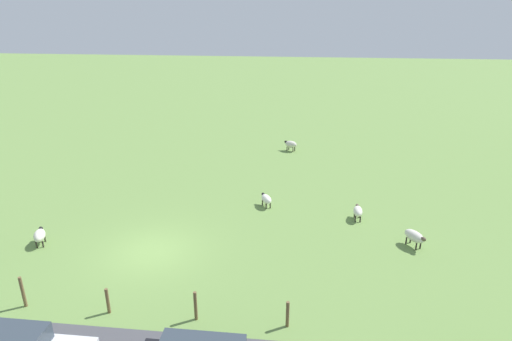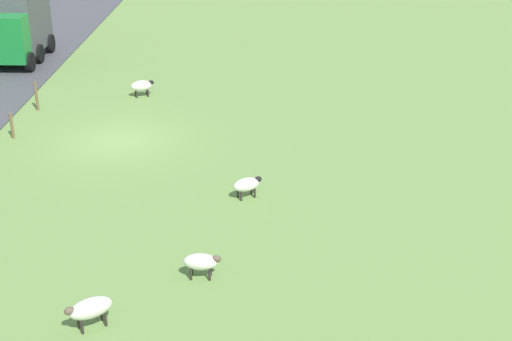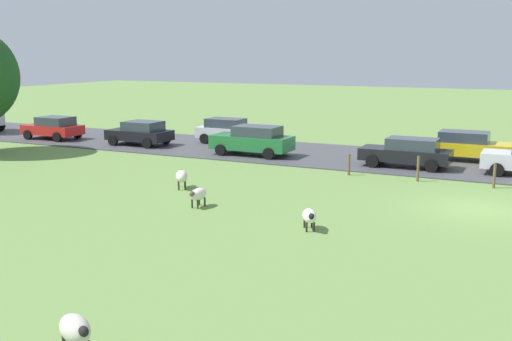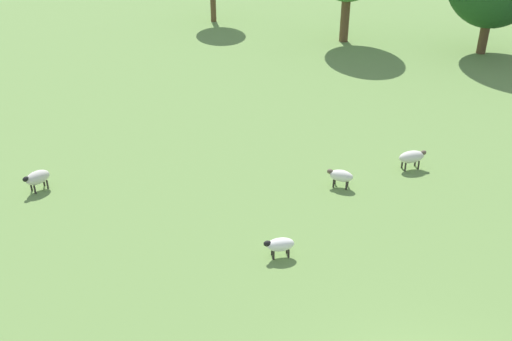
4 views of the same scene
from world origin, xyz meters
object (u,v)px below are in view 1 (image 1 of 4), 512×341
(sheep_2, at_px, (291,144))
(sheep_3, at_px, (266,199))
(sheep_0, at_px, (415,236))
(sheep_4, at_px, (40,235))
(sheep_1, at_px, (358,211))

(sheep_2, xyz_separation_m, sheep_3, (9.92, -1.02, -0.07))
(sheep_0, distance_m, sheep_4, 17.37)
(sheep_1, distance_m, sheep_2, 11.59)
(sheep_4, bearing_deg, sheep_1, 105.61)
(sheep_1, bearing_deg, sheep_4, -74.39)
(sheep_0, relative_size, sheep_3, 1.14)
(sheep_0, relative_size, sheep_2, 1.07)
(sheep_1, bearing_deg, sheep_2, -160.61)
(sheep_1, relative_size, sheep_2, 0.93)
(sheep_1, distance_m, sheep_4, 15.56)
(sheep_3, xyz_separation_m, sheep_4, (5.20, -10.12, 0.03))
(sheep_1, xyz_separation_m, sheep_2, (-10.94, -3.85, 0.05))
(sheep_2, distance_m, sheep_3, 9.98)
(sheep_3, height_order, sheep_4, sheep_4)
(sheep_4, bearing_deg, sheep_2, 143.63)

